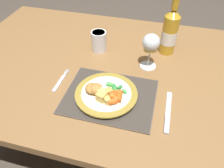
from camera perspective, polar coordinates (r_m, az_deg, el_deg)
name	(u,v)px	position (r m, az deg, el deg)	size (l,w,h in m)	color
ground_plane	(114,152)	(1.55, 0.60, -17.38)	(6.00, 6.00, 0.00)	#4C4238
dining_table	(115,80)	(1.03, 0.87, 1.13)	(1.50, 0.92, 0.74)	olive
placemat	(110,96)	(0.83, -0.53, -3.20)	(0.34, 0.27, 0.01)	brown
dinner_plate	(106,94)	(0.82, -1.50, -2.69)	(0.24, 0.24, 0.02)	white
breaded_croquettes	(94,89)	(0.81, -4.69, -1.22)	(0.09, 0.07, 0.04)	#B77F3D
green_beans_pile	(115,90)	(0.82, 0.79, -1.54)	(0.09, 0.06, 0.02)	#338438
glazed_carrots	(115,97)	(0.78, 0.67, -3.34)	(0.06, 0.08, 0.02)	#CC5119
fork	(60,82)	(0.92, -13.42, 0.56)	(0.02, 0.14, 0.01)	silver
table_knife	(168,115)	(0.80, 14.34, -7.85)	(0.02, 0.20, 0.01)	silver
wine_glass	(151,44)	(0.92, 10.11, 10.19)	(0.07, 0.07, 0.16)	silver
bottle	(170,32)	(1.04, 14.87, 13.00)	(0.07, 0.07, 0.28)	gold
roast_potatoes	(104,95)	(0.79, -2.17, -2.95)	(0.06, 0.07, 0.03)	#DBB256
drinking_cup	(99,41)	(1.05, -3.43, 11.19)	(0.07, 0.07, 0.10)	white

